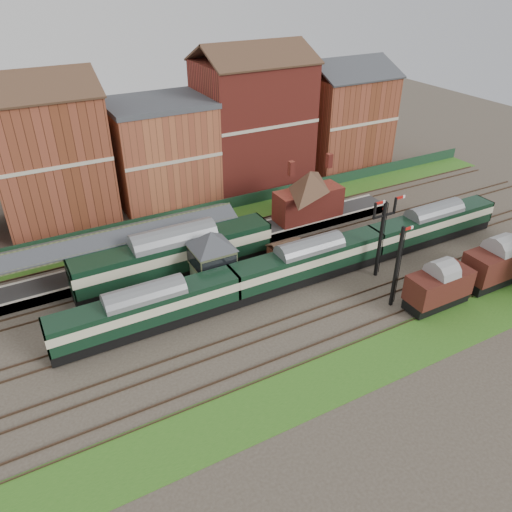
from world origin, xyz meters
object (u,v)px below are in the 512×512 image
dmu_train (309,261)px  platform_railcar (175,255)px  signal_box (212,259)px  goods_van_a (439,287)px  semaphore_bracket (381,234)px

dmu_train → platform_railcar: size_ratio=2.46×
signal_box → platform_railcar: (-2.50, 3.25, -0.56)m
signal_box → goods_van_a: 20.51m
dmu_train → goods_van_a: (7.78, -9.00, -0.10)m
signal_box → dmu_train: (8.64, -3.25, -1.01)m
dmu_train → signal_box: bearing=159.4°
semaphore_bracket → dmu_train: bearing=158.7°
semaphore_bracket → goods_van_a: bearing=-78.0°
signal_box → platform_railcar: size_ratio=0.31×
signal_box → platform_railcar: bearing=127.6°
dmu_train → semaphore_bracket: bearing=-21.3°
signal_box → dmu_train: 9.28m
signal_box → dmu_train: size_ratio=0.12×
platform_railcar → semaphore_bracket: bearing=-27.2°
signal_box → goods_van_a: size_ratio=1.00×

